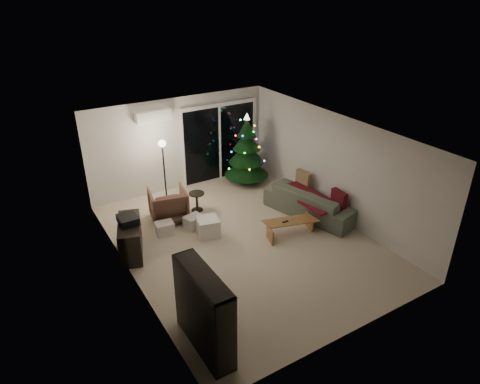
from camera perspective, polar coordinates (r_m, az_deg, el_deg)
The scene contains 18 objects.
room at distance 10.37m, azimuth -1.73°, elevation 2.81°, with size 6.50×7.51×2.60m.
bookshelf at distance 6.68m, azimuth -6.18°, elevation -16.02°, with size 0.35×1.38×1.38m, color black, non-canonical shape.
media_cabinet at distance 9.23m, azimuth -14.41°, elevation -5.95°, with size 0.44×1.16×0.73m, color black.
stereo at distance 9.00m, azimuth -14.72°, elevation -3.58°, with size 0.37×0.44×0.16m, color black.
armchair at distance 10.28m, azimuth -9.54°, elevation -1.66°, with size 0.84×0.87×0.79m, color brown.
ottoman at distance 9.63m, azimuth -4.28°, elevation -4.68°, with size 0.47×0.47×0.42m, color white.
cardboard_box_a at distance 9.83m, azimuth -10.01°, elevation -4.80°, with size 0.40×0.31×0.29m, color silver.
cardboard_box_b at distance 9.99m, azimuth -6.21°, elevation -3.95°, with size 0.41×0.31×0.29m, color silver.
side_table at distance 10.65m, azimuth -5.76°, elevation -1.29°, with size 0.38×0.38×0.48m, color black.
floor_lamp at distance 10.80m, azimuth -10.02°, elevation 2.35°, with size 0.27×0.27×1.67m, color black.
sofa at distance 10.53m, azimuth 9.51°, elevation -1.28°, with size 2.33×0.91×0.68m, color #485441.
sofa_throw at distance 10.40m, azimuth 9.15°, elevation -0.68°, with size 0.73×1.68×0.06m, color maroon.
cushion_a at distance 11.00m, azimuth 8.46°, elevation 1.65°, with size 0.13×0.45×0.45m, color #8F835B.
cushion_b at distance 10.14m, azimuth 13.05°, elevation -1.02°, with size 0.13×0.45×0.45m, color maroon.
coffee_table at distance 9.71m, azimuth 6.71°, elevation -4.70°, with size 1.16×0.41×0.37m, color #A26332, non-canonical shape.
remote_a at distance 9.53m, azimuth 6.06°, elevation -3.96°, with size 0.14×0.04×0.02m, color black.
remote_b at distance 9.70m, azimuth 7.07°, elevation -3.43°, with size 0.14×0.04×0.02m, color slate.
christmas_tree at distance 11.81m, azimuth 0.89°, elevation 5.79°, with size 1.24×1.24×2.01m, color black.
Camera 1 is at (-4.19, -6.79, 5.20)m, focal length 32.00 mm.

